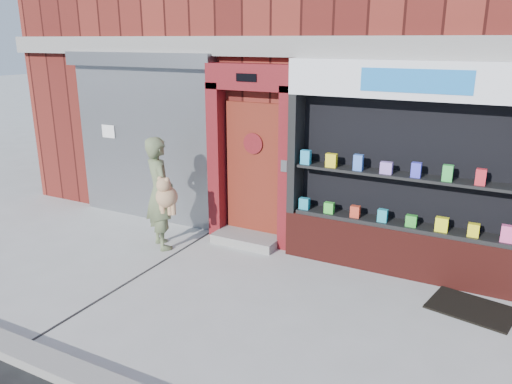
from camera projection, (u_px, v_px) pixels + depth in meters
The scene contains 7 objects.
ground at pixel (235, 299), 6.53m from camera, with size 80.00×80.00×0.00m, color #9E9E99.
building at pixel (376, 2), 10.43m from camera, with size 12.00×8.16×8.00m.
shutter_bay at pixel (143, 128), 8.99m from camera, with size 3.10×0.30×3.04m.
red_door_bay at pixel (251, 156), 8.01m from camera, with size 1.52×0.58×2.90m.
pharmacy_bay at pixel (409, 181), 6.89m from camera, with size 3.50×0.41×3.00m.
woman at pixel (160, 193), 7.90m from camera, with size 0.81×0.73×1.82m.
doormat at pixel (471, 308), 6.27m from camera, with size 0.99×0.70×0.02m, color black.
Camera 1 is at (2.96, -5.04, 3.26)m, focal length 35.00 mm.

